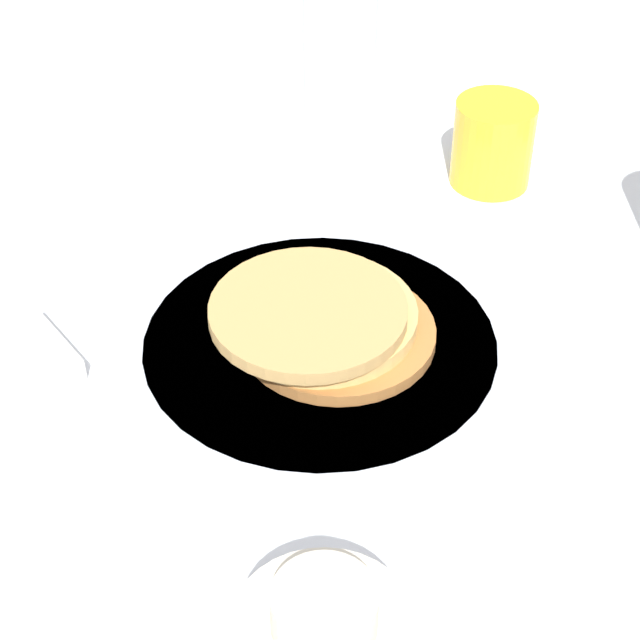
# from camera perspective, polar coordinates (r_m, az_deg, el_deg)

# --- Properties ---
(ground_plane) EXTENTS (4.00, 4.00, 0.00)m
(ground_plane) POSITION_cam_1_polar(r_m,az_deg,el_deg) (0.83, 1.53, -2.01)
(ground_plane) COLOR white
(plate) EXTENTS (0.30, 0.30, 0.01)m
(plate) POSITION_cam_1_polar(r_m,az_deg,el_deg) (0.83, -0.00, -1.37)
(plate) COLOR silver
(plate) RESTS_ON ground_plane
(pancake_stack) EXTENTS (0.17, 0.17, 0.03)m
(pancake_stack) POSITION_cam_1_polar(r_m,az_deg,el_deg) (0.82, 0.01, -0.05)
(pancake_stack) COLOR #BA763A
(pancake_stack) RESTS_ON plate
(juice_glass) EXTENTS (0.08, 0.08, 0.08)m
(juice_glass) POSITION_cam_1_polar(r_m,az_deg,el_deg) (1.03, 9.20, 9.27)
(juice_glass) COLOR yellow
(juice_glass) RESTS_ON ground_plane
(water_bottle_mid) EXTENTS (0.08, 0.08, 0.24)m
(water_bottle_mid) POSITION_cam_1_polar(r_m,az_deg,el_deg) (1.10, 1.08, 16.15)
(water_bottle_mid) COLOR silver
(water_bottle_mid) RESTS_ON ground_plane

